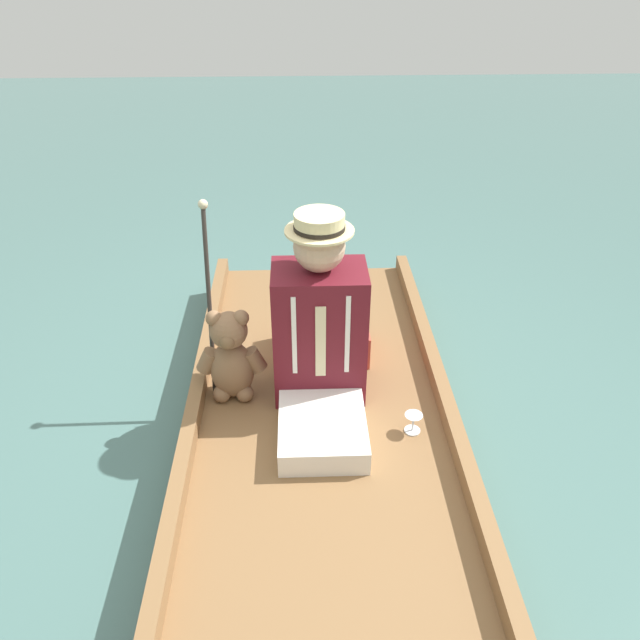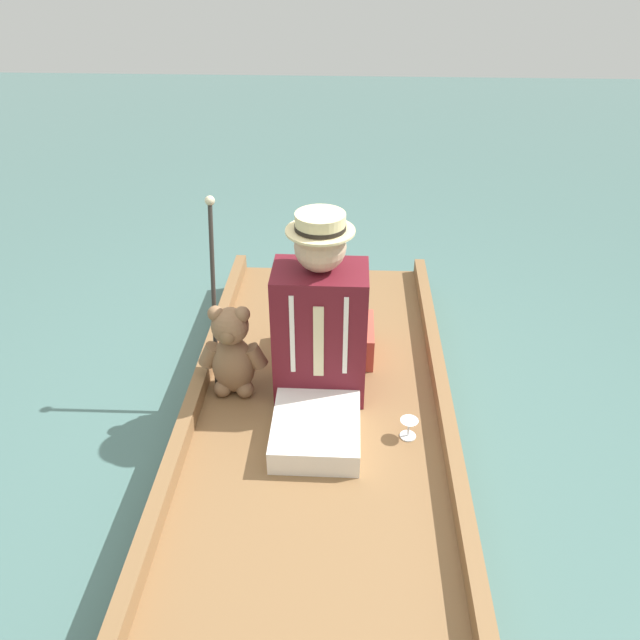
# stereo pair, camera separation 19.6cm
# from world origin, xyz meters

# --- Properties ---
(ground_plane) EXTENTS (16.00, 16.00, 0.00)m
(ground_plane) POSITION_xyz_m (0.00, 0.00, 0.00)
(ground_plane) COLOR #476B66
(punt_boat) EXTENTS (1.18, 2.82, 0.23)m
(punt_boat) POSITION_xyz_m (0.00, 0.00, 0.08)
(punt_boat) COLOR brown
(punt_boat) RESTS_ON ground_plane
(seat_cushion) EXTENTS (0.44, 0.31, 0.17)m
(seat_cushion) POSITION_xyz_m (-0.03, -0.51, 0.23)
(seat_cushion) COLOR #B24738
(seat_cushion) RESTS_ON punt_boat
(seated_person) EXTENTS (0.41, 0.69, 0.88)m
(seated_person) POSITION_xyz_m (-0.00, -0.16, 0.48)
(seated_person) COLOR white
(seated_person) RESTS_ON punt_boat
(teddy_bear) EXTENTS (0.32, 0.19, 0.46)m
(teddy_bear) POSITION_xyz_m (0.40, -0.19, 0.35)
(teddy_bear) COLOR #846042
(teddy_bear) RESTS_ON punt_boat
(wine_glass) EXTENTS (0.08, 0.08, 0.09)m
(wine_glass) POSITION_xyz_m (-0.39, 0.09, 0.20)
(wine_glass) COLOR silver
(wine_glass) RESTS_ON punt_boat
(walking_cane) EXTENTS (0.04, 0.26, 0.86)m
(walking_cane) POSITION_xyz_m (0.49, -0.34, 0.64)
(walking_cane) COLOR #2D2823
(walking_cane) RESTS_ON punt_boat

